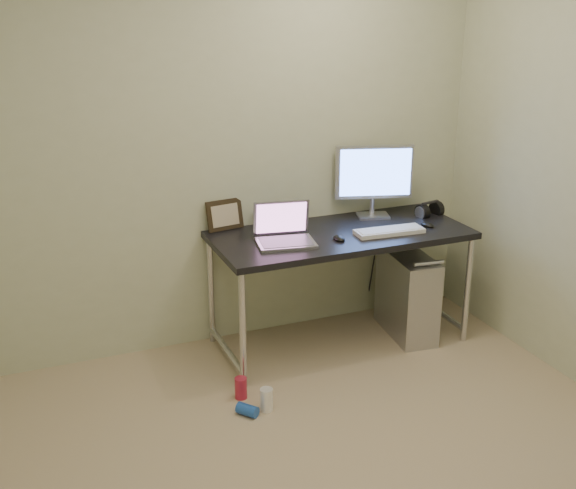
% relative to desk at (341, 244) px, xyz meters
% --- Properties ---
extents(wall_back, '(3.50, 0.02, 2.50)m').
position_rel_desk_xyz_m(wall_back, '(-0.70, 0.35, 0.58)').
color(wall_back, beige).
rests_on(wall_back, ground).
extents(desk, '(1.60, 0.70, 0.75)m').
position_rel_desk_xyz_m(desk, '(0.00, 0.00, 0.00)').
color(desk, black).
rests_on(desk, ground).
extents(tower_computer, '(0.29, 0.56, 0.59)m').
position_rel_desk_xyz_m(tower_computer, '(0.47, -0.07, -0.39)').
color(tower_computer, '#B7B7BC').
rests_on(tower_computer, ground).
extents(cable_a, '(0.01, 0.16, 0.69)m').
position_rel_desk_xyz_m(cable_a, '(0.42, 0.30, -0.27)').
color(cable_a, black).
rests_on(cable_a, ground).
extents(cable_b, '(0.02, 0.11, 0.71)m').
position_rel_desk_xyz_m(cable_b, '(0.51, 0.28, -0.29)').
color(cable_b, black).
rests_on(cable_b, ground).
extents(can_red, '(0.08, 0.08, 0.13)m').
position_rel_desk_xyz_m(can_red, '(-0.82, -0.42, -0.61)').
color(can_red, '#BC2440').
rests_on(can_red, ground).
extents(can_white, '(0.09, 0.09, 0.13)m').
position_rel_desk_xyz_m(can_white, '(-0.73, -0.60, -0.61)').
color(can_white, white).
rests_on(can_white, ground).
extents(can_blue, '(0.12, 0.13, 0.06)m').
position_rel_desk_xyz_m(can_blue, '(-0.84, -0.60, -0.64)').
color(can_blue, blue).
rests_on(can_blue, ground).
extents(laptop, '(0.38, 0.33, 0.23)m').
position_rel_desk_xyz_m(laptop, '(-0.39, -0.03, 0.13)').
color(laptop, silver).
rests_on(laptop, desk).
extents(monitor, '(0.50, 0.20, 0.48)m').
position_rel_desk_xyz_m(monitor, '(0.34, 0.21, 0.36)').
color(monitor, silver).
rests_on(monitor, desk).
extents(keyboard, '(0.44, 0.17, 0.03)m').
position_rel_desk_xyz_m(keyboard, '(0.26, -0.14, 0.09)').
color(keyboard, white).
rests_on(keyboard, desk).
extents(mouse_right, '(0.08, 0.11, 0.03)m').
position_rel_desk_xyz_m(mouse_right, '(0.56, -0.11, 0.10)').
color(mouse_right, black).
rests_on(mouse_right, desk).
extents(mouse_left, '(0.07, 0.11, 0.04)m').
position_rel_desk_xyz_m(mouse_left, '(-0.08, -0.13, 0.10)').
color(mouse_left, black).
rests_on(mouse_left, desk).
extents(headphones, '(0.19, 0.11, 0.12)m').
position_rel_desk_xyz_m(headphones, '(0.70, 0.09, 0.11)').
color(headphones, black).
rests_on(headphones, desk).
extents(picture_frame, '(0.25, 0.10, 0.19)m').
position_rel_desk_xyz_m(picture_frame, '(-0.65, 0.32, 0.17)').
color(picture_frame, black).
rests_on(picture_frame, desk).
extents(webcam, '(0.05, 0.04, 0.13)m').
position_rel_desk_xyz_m(webcam, '(-0.44, 0.30, 0.17)').
color(webcam, silver).
rests_on(webcam, desk).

